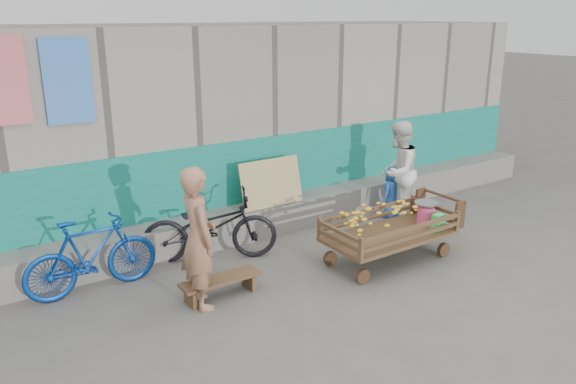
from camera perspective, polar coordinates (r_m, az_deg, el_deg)
ground at (r=6.67m, az=6.55°, el=-10.70°), size 80.00×80.00×0.00m
building_wall at (r=9.46m, az=-9.29°, el=7.14°), size 12.00×3.50×3.00m
banana_cart at (r=7.46m, az=10.12°, el=-3.08°), size 1.91×0.87×0.81m
bench at (r=6.65m, az=-6.88°, el=-9.14°), size 0.95×0.29×0.24m
vendor_man at (r=6.24m, az=-9.08°, el=-4.64°), size 0.45×0.63×1.62m
woman at (r=8.97m, az=11.10°, el=2.08°), size 0.96×0.88×1.60m
child at (r=9.15m, az=10.51°, el=-0.01°), size 0.47×0.37×0.85m
bicycle_dark at (r=7.50m, az=-7.93°, el=-3.54°), size 1.87×1.29×0.93m
bicycle_blue at (r=6.97m, az=-19.35°, el=-6.10°), size 1.55×0.45×0.93m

